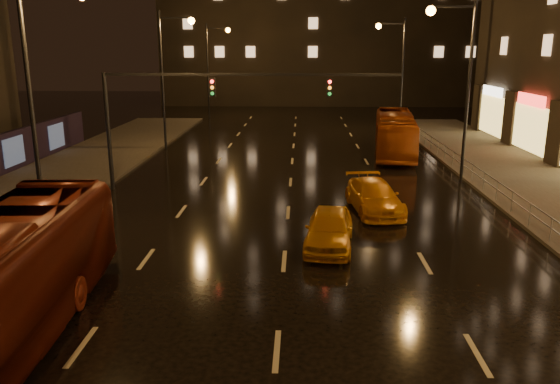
% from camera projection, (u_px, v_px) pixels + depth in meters
% --- Properties ---
extents(ground, '(140.00, 140.00, 0.00)m').
position_uv_depth(ground, '(290.00, 191.00, 29.21)').
color(ground, black).
rests_on(ground, ground).
extents(traffic_signal, '(15.31, 0.32, 6.20)m').
position_uv_depth(traffic_signal, '(193.00, 101.00, 28.19)').
color(traffic_signal, black).
rests_on(traffic_signal, ground).
extents(railing_right, '(0.05, 56.00, 1.00)m').
position_uv_depth(railing_right, '(497.00, 185.00, 26.67)').
color(railing_right, '#99999E').
rests_on(railing_right, sidewalk_right).
extents(bus_curb, '(3.90, 11.11, 3.03)m').
position_uv_depth(bus_curb, '(395.00, 134.00, 38.90)').
color(bus_curb, '#93390E').
rests_on(bus_curb, ground).
extents(taxi_near, '(2.19, 4.48, 1.47)m').
position_uv_depth(taxi_near, '(329.00, 229.00, 20.74)').
color(taxi_near, orange).
rests_on(taxi_near, ground).
extents(taxi_far, '(2.62, 5.15, 1.43)m').
position_uv_depth(taxi_far, '(374.00, 197.00, 25.35)').
color(taxi_far, orange).
rests_on(taxi_far, ground).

